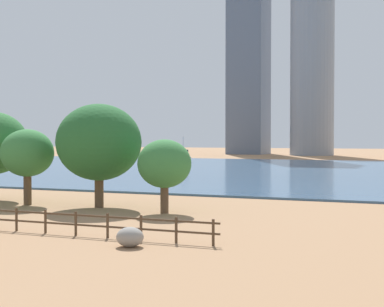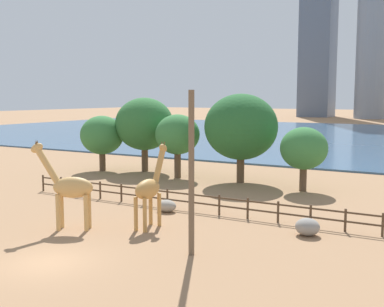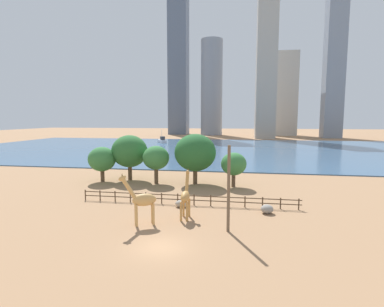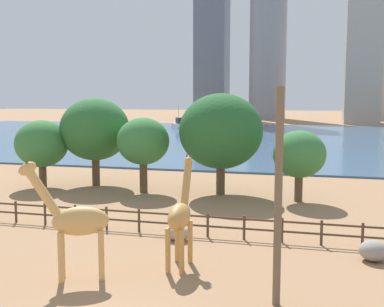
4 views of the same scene
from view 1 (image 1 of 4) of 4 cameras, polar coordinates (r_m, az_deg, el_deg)
ground_plane at (r=97.48m, az=9.13°, el=-1.58°), size 400.00×400.00×0.00m
harbor_water at (r=94.57m, az=8.71°, el=-1.61°), size 180.00×86.00×0.20m
boulder_by_pole at (r=28.72m, az=-6.04°, el=-8.06°), size 1.34×1.28×0.96m
enclosure_fence at (r=35.34m, az=-17.80°, el=-5.86°), size 26.12×0.14×1.30m
tree_left_large at (r=44.74m, az=-9.02°, el=1.07°), size 6.43×6.43×7.82m
tree_center_broad at (r=40.98m, az=-2.69°, el=-1.03°), size 3.77×3.77×5.15m
tree_left_small at (r=47.71m, az=-15.68°, el=0.00°), size 4.13×4.13×5.93m
boat_ferry at (r=122.25m, az=-0.83°, el=-0.42°), size 5.05×6.19×5.38m
skyline_block_central at (r=182.09m, az=11.57°, el=8.84°), size 13.07×13.07×57.04m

